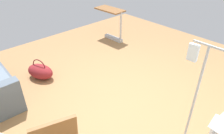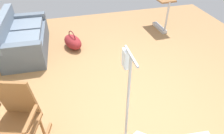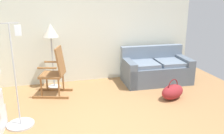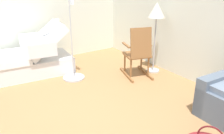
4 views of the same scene
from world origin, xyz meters
name	(u,v)px [view 4 (image 4 of 4)]	position (x,y,z in m)	size (l,w,h in m)	color
ground_plane	(77,117)	(0.00, 0.00, 0.00)	(6.84, 6.84, 0.00)	#9E7247
back_wall	(198,12)	(0.00, 2.54, 1.35)	(5.67, 0.10, 2.70)	silver
side_wall	(18,6)	(-2.78, 0.00, 1.35)	(0.10, 5.19, 2.70)	silver
hospital_bed	(23,61)	(-2.07, -0.22, 0.32)	(1.14, 2.13, 1.17)	silver
rocking_chair	(138,53)	(-0.69, 1.73, 0.50)	(0.87, 0.68, 1.05)	brown
floor_lamp	(156,15)	(-0.72, 2.20, 1.23)	(0.34, 0.34, 1.48)	#B2B5BA
iv_pole	(73,67)	(-1.32, 0.57, 0.25)	(0.44, 0.44, 1.69)	#B2B5BA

